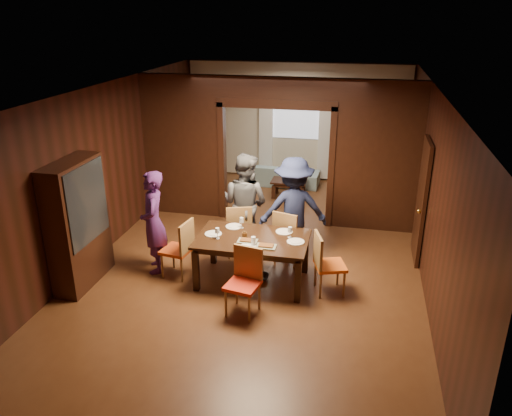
% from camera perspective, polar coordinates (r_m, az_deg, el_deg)
% --- Properties ---
extents(floor, '(9.00, 9.00, 0.00)m').
position_cam_1_polar(floor, '(8.92, 0.34, -5.32)').
color(floor, '#532D17').
rests_on(floor, ground).
extents(ceiling, '(5.50, 9.00, 0.02)m').
position_cam_1_polar(ceiling, '(8.03, 0.39, 13.44)').
color(ceiling, silver).
rests_on(ceiling, room_walls).
extents(room_walls, '(5.52, 9.01, 2.90)m').
position_cam_1_polar(room_walls, '(10.13, 2.58, 7.12)').
color(room_walls, black).
rests_on(room_walls, floor).
extents(person_purple, '(0.61, 0.73, 1.72)m').
position_cam_1_polar(person_purple, '(8.24, -11.64, -1.61)').
color(person_purple, '#451E58').
rests_on(person_purple, floor).
extents(person_grey, '(1.06, 0.95, 1.82)m').
position_cam_1_polar(person_grey, '(8.70, -1.26, 0.50)').
color(person_grey, '#4C4D52').
rests_on(person_grey, floor).
extents(person_navy, '(1.31, 0.98, 1.81)m').
position_cam_1_polar(person_navy, '(8.50, 4.29, -0.11)').
color(person_navy, '#1B2244').
rests_on(person_navy, floor).
extents(sofa, '(1.75, 0.73, 0.51)m').
position_cam_1_polar(sofa, '(12.37, 3.19, 3.81)').
color(sofa, '#82A3AA').
rests_on(sofa, floor).
extents(serving_bowl, '(0.30, 0.30, 0.07)m').
position_cam_1_polar(serving_bowl, '(7.78, 0.41, -3.06)').
color(serving_bowl, black).
rests_on(serving_bowl, dining_table).
extents(dining_table, '(1.73, 1.08, 0.76)m').
position_cam_1_polar(dining_table, '(7.93, -0.40, -5.91)').
color(dining_table, black).
rests_on(dining_table, floor).
extents(coffee_table, '(0.80, 0.50, 0.40)m').
position_cam_1_polar(coffee_table, '(11.58, 3.77, 2.24)').
color(coffee_table, black).
rests_on(coffee_table, floor).
extents(chair_left, '(0.50, 0.50, 0.97)m').
position_cam_1_polar(chair_left, '(8.16, -9.07, -4.56)').
color(chair_left, '#C44012').
rests_on(chair_left, floor).
extents(chair_right, '(0.56, 0.56, 0.97)m').
position_cam_1_polar(chair_right, '(7.67, 8.49, -6.30)').
color(chair_right, orange).
rests_on(chair_right, floor).
extents(chair_far_l, '(0.56, 0.56, 0.97)m').
position_cam_1_polar(chair_far_l, '(8.74, -2.02, -2.40)').
color(chair_far_l, red).
rests_on(chair_far_l, floor).
extents(chair_far_r, '(0.55, 0.55, 0.97)m').
position_cam_1_polar(chair_far_r, '(8.49, 3.84, -3.20)').
color(chair_far_r, orange).
rests_on(chair_far_r, floor).
extents(chair_near, '(0.52, 0.52, 0.97)m').
position_cam_1_polar(chair_near, '(7.09, -1.55, -8.59)').
color(chair_near, red).
rests_on(chair_near, floor).
extents(hutch, '(0.40, 1.20, 2.00)m').
position_cam_1_polar(hutch, '(8.13, -19.68, -1.73)').
color(hutch, black).
rests_on(hutch, floor).
extents(door_right, '(0.06, 0.90, 2.10)m').
position_cam_1_polar(door_right, '(8.87, 18.38, 0.76)').
color(door_right, black).
rests_on(door_right, floor).
extents(window_far, '(1.20, 0.03, 1.30)m').
position_cam_1_polar(window_far, '(12.55, 4.62, 10.86)').
color(window_far, silver).
rests_on(window_far, back_wall).
extents(curtain_left, '(0.35, 0.06, 2.40)m').
position_cam_1_polar(curtain_left, '(12.72, 1.14, 9.01)').
color(curtain_left, white).
rests_on(curtain_left, back_wall).
extents(curtain_right, '(0.35, 0.06, 2.40)m').
position_cam_1_polar(curtain_right, '(12.53, 7.96, 8.60)').
color(curtain_right, white).
rests_on(curtain_right, back_wall).
extents(plate_left, '(0.27, 0.27, 0.01)m').
position_cam_1_polar(plate_left, '(7.91, -4.91, -2.96)').
color(plate_left, silver).
rests_on(plate_left, dining_table).
extents(plate_far_l, '(0.27, 0.27, 0.01)m').
position_cam_1_polar(plate_far_l, '(8.15, -2.54, -2.12)').
color(plate_far_l, silver).
rests_on(plate_far_l, dining_table).
extents(plate_far_r, '(0.27, 0.27, 0.01)m').
position_cam_1_polar(plate_far_r, '(7.97, 3.24, -2.72)').
color(plate_far_r, silver).
rests_on(plate_far_r, dining_table).
extents(plate_right, '(0.27, 0.27, 0.01)m').
position_cam_1_polar(plate_right, '(7.65, 4.55, -3.86)').
color(plate_right, silver).
rests_on(plate_right, dining_table).
extents(plate_near, '(0.27, 0.27, 0.01)m').
position_cam_1_polar(plate_near, '(7.46, -0.95, -4.48)').
color(plate_near, silver).
rests_on(plate_near, dining_table).
extents(platter_a, '(0.30, 0.20, 0.04)m').
position_cam_1_polar(platter_a, '(7.63, -0.99, -3.74)').
color(platter_a, gray).
rests_on(platter_a, dining_table).
extents(platter_b, '(0.30, 0.20, 0.04)m').
position_cam_1_polar(platter_b, '(7.47, 1.15, -4.35)').
color(platter_b, gray).
rests_on(platter_b, dining_table).
extents(wineglass_left, '(0.08, 0.08, 0.18)m').
position_cam_1_polar(wineglass_left, '(7.72, -4.44, -2.90)').
color(wineglass_left, silver).
rests_on(wineglass_left, dining_table).
extents(wineglass_far, '(0.08, 0.08, 0.18)m').
position_cam_1_polar(wineglass_far, '(8.07, -1.65, -1.70)').
color(wineglass_far, white).
rests_on(wineglass_far, dining_table).
extents(wineglass_right, '(0.08, 0.08, 0.18)m').
position_cam_1_polar(wineglass_right, '(7.75, 3.90, -2.79)').
color(wineglass_right, white).
rests_on(wineglass_right, dining_table).
extents(tumbler, '(0.07, 0.07, 0.14)m').
position_cam_1_polar(tumbler, '(7.49, -0.30, -3.81)').
color(tumbler, silver).
rests_on(tumbler, dining_table).
extents(condiment_jar, '(0.08, 0.08, 0.11)m').
position_cam_1_polar(condiment_jar, '(7.74, -1.32, -3.05)').
color(condiment_jar, '#492A11').
rests_on(condiment_jar, dining_table).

